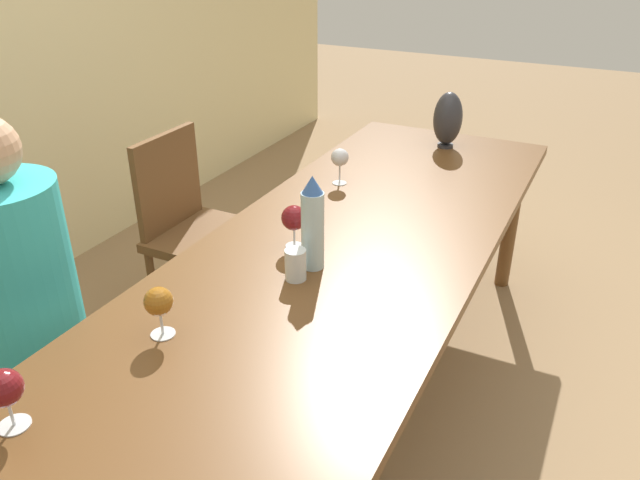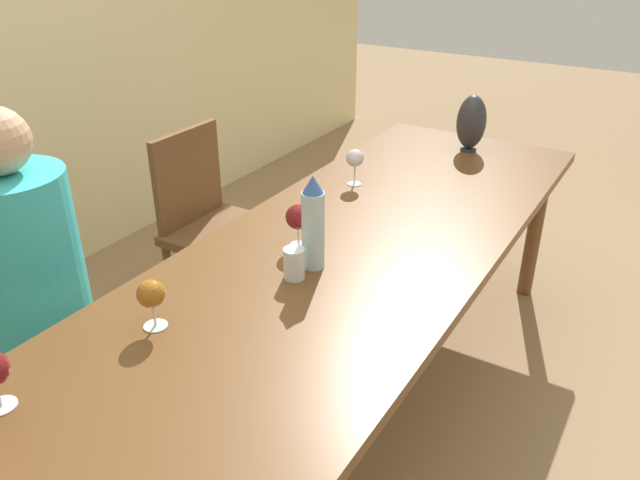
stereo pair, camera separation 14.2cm
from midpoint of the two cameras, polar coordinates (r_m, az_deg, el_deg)
The scene contains 11 objects.
ground_plane at distance 2.45m, azimuth 3.58°, elevation -16.10°, with size 14.00×14.00×0.00m, color #937551.
dining_table at distance 2.05m, azimuth 4.12°, elevation -2.52°, with size 2.73×0.89×0.73m.
water_bottle at distance 1.85m, azimuth 1.56°, elevation 1.46°, with size 0.07×0.07×0.30m.
water_tumbler at distance 1.84m, azimuth -0.17°, elevation -2.20°, with size 0.06×0.06×0.10m.
vase at distance 2.96m, azimuth 15.04°, elevation 10.33°, with size 0.13×0.13×0.26m.
wine_glass_0 at distance 2.00m, azimuth 0.02°, elevation 2.03°, with size 0.08×0.08×0.14m.
wine_glass_1 at distance 1.64m, azimuth -12.79°, elevation -4.96°, with size 0.07×0.07×0.14m.
wine_glass_3 at distance 2.49m, azimuth 4.86°, elevation 7.37°, with size 0.07×0.07×0.15m.
chair_near at distance 2.25m, azimuth -23.37°, elevation -7.39°, with size 0.44×0.44×0.88m.
chair_far at distance 2.78m, azimuth -8.19°, elevation 1.62°, with size 0.44×0.44×0.88m.
person_near at distance 2.10m, azimuth -22.93°, elevation -4.15°, with size 0.33×0.33×1.23m.
Camera 2 is at (-1.56, -0.86, 1.68)m, focal length 35.00 mm.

